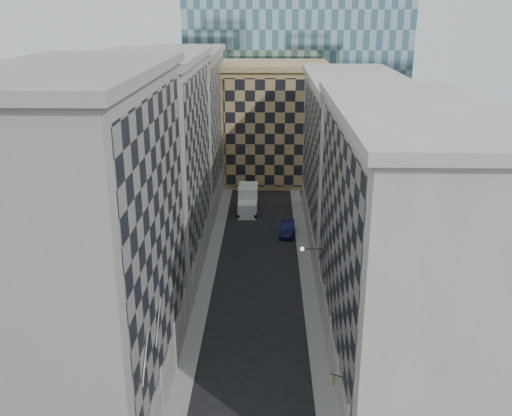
# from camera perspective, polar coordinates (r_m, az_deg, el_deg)

# --- Properties ---
(sidewalk_west) EXTENTS (1.50, 100.00, 0.15)m
(sidewalk_west) POSITION_cam_1_polar(r_m,az_deg,el_deg) (60.35, -4.89, -7.08)
(sidewalk_west) COLOR gray
(sidewalk_west) RESTS_ON ground
(sidewalk_east) EXTENTS (1.50, 100.00, 0.15)m
(sidewalk_east) POSITION_cam_1_polar(r_m,az_deg,el_deg) (60.16, 5.18, -7.17)
(sidewalk_east) COLOR gray
(sidewalk_east) RESTS_ON ground
(bldg_left_a) EXTENTS (10.80, 22.80, 23.70)m
(bldg_left_a) POSITION_cam_1_polar(r_m,az_deg,el_deg) (39.66, -16.38, -3.79)
(bldg_left_a) COLOR gray
(bldg_left_a) RESTS_ON ground
(bldg_left_b) EXTENTS (10.80, 22.80, 22.70)m
(bldg_left_b) POSITION_cam_1_polar(r_m,az_deg,el_deg) (59.98, -10.27, 4.03)
(bldg_left_b) COLOR gray
(bldg_left_b) RESTS_ON ground
(bldg_left_c) EXTENTS (10.80, 22.80, 21.70)m
(bldg_left_c) POSITION_cam_1_polar(r_m,az_deg,el_deg) (81.19, -7.27, 7.82)
(bldg_left_c) COLOR gray
(bldg_left_c) RESTS_ON ground
(bldg_right_a) EXTENTS (10.80, 26.80, 20.70)m
(bldg_right_a) POSITION_cam_1_polar(r_m,az_deg,el_deg) (43.22, 14.34, -3.81)
(bldg_right_a) COLOR #A7A399
(bldg_right_a) RESTS_ON ground
(bldg_right_b) EXTENTS (10.80, 28.80, 19.70)m
(bldg_right_b) POSITION_cam_1_polar(r_m,az_deg,el_deg) (68.57, 9.51, 4.72)
(bldg_right_b) COLOR #A7A399
(bldg_right_b) RESTS_ON ground
(tan_block) EXTENTS (16.80, 14.80, 18.80)m
(tan_block) POSITION_cam_1_polar(r_m,az_deg,el_deg) (93.24, 1.85, 8.59)
(tan_block) COLOR tan
(tan_block) RESTS_ON ground
(church_tower) EXTENTS (7.20, 7.20, 51.50)m
(church_tower) POSITION_cam_1_polar(r_m,az_deg,el_deg) (105.69, 0.74, 19.42)
(church_tower) COLOR #2B2722
(church_tower) RESTS_ON ground
(flagpoles_left) EXTENTS (0.10, 6.33, 2.33)m
(flagpoles_left) POSITION_cam_1_polar(r_m,az_deg,el_deg) (35.87, -10.36, -12.76)
(flagpoles_left) COLOR gray
(flagpoles_left) RESTS_ON ground
(bracket_lamp) EXTENTS (1.98, 0.36, 0.36)m
(bracket_lamp) POSITION_cam_1_polar(r_m,az_deg,el_deg) (52.09, 4.84, -4.10)
(bracket_lamp) COLOR black
(bracket_lamp) RESTS_ON ground
(box_truck) EXTENTS (2.65, 6.47, 3.54)m
(box_truck) POSITION_cam_1_polar(r_m,az_deg,el_deg) (79.17, -0.82, 0.71)
(box_truck) COLOR white
(box_truck) RESTS_ON ground
(dark_car) EXTENTS (2.10, 4.90, 1.57)m
(dark_car) POSITION_cam_1_polar(r_m,az_deg,el_deg) (71.51, 3.12, -2.06)
(dark_car) COLOR #0F103A
(dark_car) RESTS_ON ground
(shop_sign) EXTENTS (0.77, 0.68, 0.80)m
(shop_sign) POSITION_cam_1_polar(r_m,az_deg,el_deg) (39.37, 7.72, -16.69)
(shop_sign) COLOR black
(shop_sign) RESTS_ON ground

